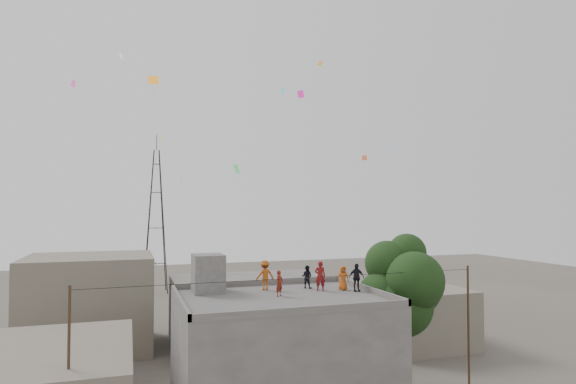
% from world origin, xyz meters
% --- Properties ---
extents(main_building, '(10.00, 8.00, 6.10)m').
position_xyz_m(main_building, '(0.00, 0.00, 3.05)').
color(main_building, '#53504D').
rests_on(main_building, ground).
extents(parapet, '(10.00, 8.00, 0.30)m').
position_xyz_m(parapet, '(0.00, 0.00, 6.25)').
color(parapet, '#53504D').
rests_on(parapet, main_building).
extents(stair_head_box, '(1.60, 1.80, 2.00)m').
position_xyz_m(stair_head_box, '(-3.20, 2.60, 7.10)').
color(stair_head_box, '#53504D').
rests_on(stair_head_box, main_building).
extents(neighbor_north, '(12.00, 9.00, 5.00)m').
position_xyz_m(neighbor_north, '(2.00, 14.00, 2.50)').
color(neighbor_north, '#53504D').
rests_on(neighbor_north, ground).
extents(neighbor_northwest, '(9.00, 8.00, 7.00)m').
position_xyz_m(neighbor_northwest, '(-10.00, 16.00, 3.50)').
color(neighbor_northwest, '#6A6353').
rests_on(neighbor_northwest, ground).
extents(neighbor_east, '(7.00, 8.00, 4.40)m').
position_xyz_m(neighbor_east, '(14.00, 10.00, 2.20)').
color(neighbor_east, '#6A6353').
rests_on(neighbor_east, ground).
extents(tree, '(4.90, 4.60, 9.10)m').
position_xyz_m(tree, '(7.37, 0.60, 6.10)').
color(tree, black).
rests_on(tree, ground).
extents(utility_line, '(20.12, 0.62, 7.40)m').
position_xyz_m(utility_line, '(0.50, -1.25, 3.83)').
color(utility_line, black).
rests_on(utility_line, ground).
extents(transmission_tower, '(2.97, 2.97, 20.01)m').
position_xyz_m(transmission_tower, '(-4.00, 40.00, 9.07)').
color(transmission_tower, black).
rests_on(transmission_tower, ground).
extents(person_red_adult, '(0.67, 0.55, 1.59)m').
position_xyz_m(person_red_adult, '(2.62, 1.12, 6.90)').
color(person_red_adult, maroon).
rests_on(person_red_adult, main_building).
extents(person_orange_child, '(0.70, 0.51, 1.32)m').
position_xyz_m(person_orange_child, '(3.88, 0.93, 6.76)').
color(person_orange_child, '#BF5215').
rests_on(person_orange_child, main_building).
extents(person_dark_child, '(0.78, 0.76, 1.26)m').
position_xyz_m(person_dark_child, '(2.25, 2.18, 6.73)').
color(person_dark_child, black).
rests_on(person_dark_child, main_building).
extents(person_dark_adult, '(0.90, 0.42, 1.49)m').
position_xyz_m(person_dark_adult, '(4.40, 0.35, 6.84)').
color(person_dark_adult, black).
rests_on(person_dark_adult, main_building).
extents(person_orange_adult, '(1.08, 0.68, 1.61)m').
position_xyz_m(person_orange_adult, '(-0.15, 2.31, 6.90)').
color(person_orange_adult, '#A14812').
rests_on(person_orange_adult, main_building).
extents(person_red_child, '(0.57, 0.54, 1.31)m').
position_xyz_m(person_red_child, '(0.05, 0.26, 6.75)').
color(person_red_child, maroon).
rests_on(person_red_child, main_building).
extents(kites, '(21.34, 15.66, 10.34)m').
position_xyz_m(kites, '(0.09, 6.94, 16.54)').
color(kites, orange).
rests_on(kites, ground).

